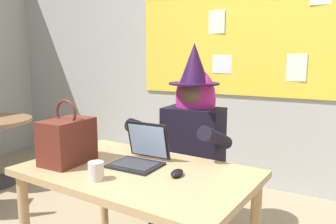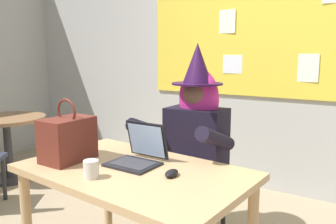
# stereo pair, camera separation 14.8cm
# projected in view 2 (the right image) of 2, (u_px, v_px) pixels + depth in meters

# --- Properties ---
(wall_back_bulletin) EXTENTS (6.57, 2.09, 2.68)m
(wall_back_bulletin) POSITION_uv_depth(u_px,v_px,m) (261.00, 55.00, 3.29)
(wall_back_bulletin) COLOR #B2B2AD
(wall_back_bulletin) RESTS_ON ground
(desk_main) EXTENTS (1.33, 0.87, 0.72)m
(desk_main) POSITION_uv_depth(u_px,v_px,m) (134.00, 184.00, 1.89)
(desk_main) COLOR tan
(desk_main) RESTS_ON ground
(chair_at_desk) EXTENTS (0.45, 0.45, 0.91)m
(chair_at_desk) POSITION_uv_depth(u_px,v_px,m) (199.00, 168.00, 2.51)
(chair_at_desk) COLOR black
(chair_at_desk) RESTS_ON ground
(person_costumed) EXTENTS (0.60, 0.65, 1.44)m
(person_costumed) POSITION_uv_depth(u_px,v_px,m) (193.00, 135.00, 2.36)
(person_costumed) COLOR black
(person_costumed) RESTS_ON ground
(laptop) EXTENTS (0.28, 0.28, 0.23)m
(laptop) POSITION_uv_depth(u_px,v_px,m) (138.00, 154.00, 1.96)
(laptop) COLOR black
(laptop) RESTS_ON desk_main
(computer_mouse) EXTENTS (0.07, 0.11, 0.03)m
(computer_mouse) POSITION_uv_depth(u_px,v_px,m) (171.00, 173.00, 1.75)
(computer_mouse) COLOR black
(computer_mouse) RESTS_ON desk_main
(handbag) EXTENTS (0.20, 0.30, 0.38)m
(handbag) POSITION_uv_depth(u_px,v_px,m) (68.00, 139.00, 2.00)
(handbag) COLOR maroon
(handbag) RESTS_ON desk_main
(coffee_mug) EXTENTS (0.08, 0.08, 0.09)m
(coffee_mug) POSITION_uv_depth(u_px,v_px,m) (91.00, 169.00, 1.72)
(coffee_mug) COLOR silver
(coffee_mug) RESTS_ON desk_main
(side_table_round) EXTENTS (0.81, 0.81, 0.70)m
(side_table_round) POSITION_uv_depth(u_px,v_px,m) (7.00, 133.00, 3.60)
(side_table_round) COLOR #8E6642
(side_table_round) RESTS_ON ground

